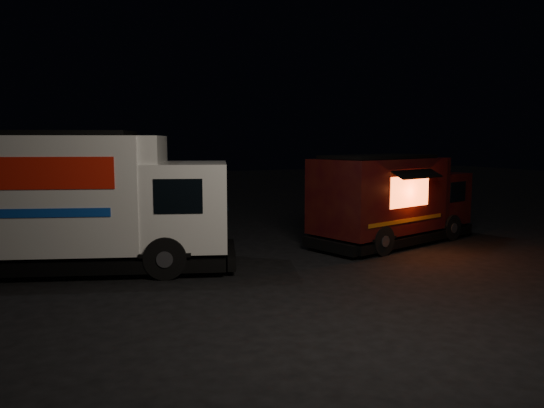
{
  "coord_description": "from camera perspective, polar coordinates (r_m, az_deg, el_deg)",
  "views": [
    {
      "loc": [
        -4.6,
        -10.05,
        3.04
      ],
      "look_at": [
        0.26,
        2.0,
        1.46
      ],
      "focal_mm": 35.0,
      "sensor_mm": 36.0,
      "label": 1
    }
  ],
  "objects": [
    {
      "name": "ground",
      "position": [
        11.47,
        2.56,
        -8.46
      ],
      "size": [
        80.0,
        80.0,
        0.0
      ],
      "primitive_type": "plane",
      "color": "black",
      "rests_on": "ground"
    },
    {
      "name": "white_truck",
      "position": [
        13.12,
        -19.93,
        0.3
      ],
      "size": [
        7.56,
        4.36,
        3.25
      ],
      "primitive_type": null,
      "rotation": [
        0.0,
        0.0,
        -0.29
      ],
      "color": "silver",
      "rests_on": "ground"
    },
    {
      "name": "red_truck",
      "position": [
        16.04,
        12.96,
        0.54
      ],
      "size": [
        5.98,
        3.7,
        2.62
      ],
      "primitive_type": null,
      "rotation": [
        0.0,
        0.0,
        0.31
      ],
      "color": "#3B110A",
      "rests_on": "ground"
    }
  ]
}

